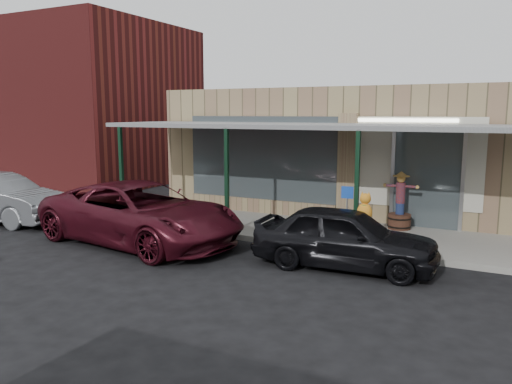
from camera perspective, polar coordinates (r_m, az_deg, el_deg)
The scene contains 10 objects.
ground at distance 11.26m, azimuth -0.76°, elevation -8.60°, with size 120.00×120.00×0.00m, color black.
sidewalk at distance 14.41m, azimuth 5.84°, elevation -4.38°, with size 40.00×3.20×0.15m, color gray.
storefront at distance 18.41m, azimuth 11.00°, elevation 4.78°, with size 12.00×6.25×4.20m.
awning at distance 13.99m, azimuth 5.98°, elevation 7.36°, with size 12.00×3.00×3.04m.
block_buildings_near at distance 18.96m, azimuth 17.96°, elevation 9.69°, with size 61.00×8.00×8.00m.
barrel_scarecrow at distance 14.68m, azimuth 16.11°, elevation -1.93°, with size 0.96×0.83×1.65m.
barrel_pumpkin at distance 15.76m, azimuth -9.17°, elevation -2.19°, with size 0.69×0.69×0.62m.
handicap_sign at distance 12.63m, azimuth 10.35°, elevation -1.70°, with size 0.30×0.04×1.46m.
parked_sedan at distance 11.25m, azimuth 10.11°, elevation -5.08°, with size 4.13×2.04×1.58m.
car_maroon at distance 13.45m, azimuth -13.07°, elevation -2.38°, with size 2.66×5.78×1.61m, color #440D19.
Camera 1 is at (4.93, -9.53, 3.42)m, focal length 35.00 mm.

